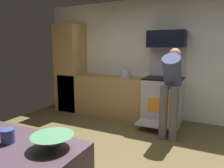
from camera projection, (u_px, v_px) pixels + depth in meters
name	position (u px, v px, depth m)	size (l,w,h in m)	color
ground_plane	(98.00, 164.00, 2.81)	(5.20, 4.80, 0.02)	brown
wall_back	(149.00, 59.00, 4.67)	(5.20, 0.12, 2.60)	silver
lower_cabinet_run	(106.00, 95.00, 4.88)	(2.40, 0.60, 0.90)	#AD854B
cabinet_column	(71.00, 68.00, 5.20)	(0.60, 0.60, 2.10)	#AD854B
oven_range	(163.00, 99.00, 4.28)	(0.76, 1.03, 1.56)	#B3B1B7
microwave	(167.00, 39.00, 4.16)	(0.74, 0.38, 0.33)	black
person_cook	(171.00, 86.00, 3.50)	(0.31, 0.58, 1.54)	#5A5A5A
mixing_bowl_small	(53.00, 141.00, 1.34)	(0.28, 0.28, 0.09)	#519162
mug_coffee	(8.00, 136.00, 1.41)	(0.09, 0.09, 0.09)	#394B8D
stock_pot	(125.00, 74.00, 4.58)	(0.24, 0.24, 0.15)	#B0C3C9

